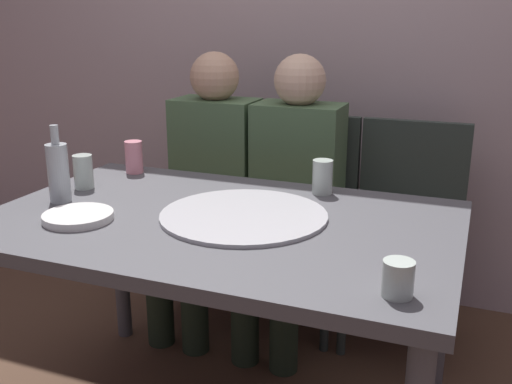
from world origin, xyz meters
name	(u,v)px	position (x,y,z in m)	size (l,w,h in m)	color
back_wall	(330,18)	(0.00, 1.23, 1.30)	(6.00, 0.10, 2.60)	#B29EA3
dining_table	(220,244)	(0.00, 0.00, 0.66)	(1.39, 0.89, 0.74)	#4C4C51
pizza_tray	(244,215)	(0.07, 0.03, 0.74)	(0.50, 0.50, 0.01)	#ADADB2
wine_bottle	(58,172)	(-0.54, -0.04, 0.84)	(0.07, 0.07, 0.25)	#B2BCC1
tumbler_near	(83,172)	(-0.57, 0.11, 0.80)	(0.07, 0.07, 0.12)	#B7C6BC
tumbler_far	(322,177)	(0.22, 0.35, 0.80)	(0.07, 0.07, 0.12)	#B7C6BC
wine_glass	(398,279)	(0.57, -0.32, 0.78)	(0.07, 0.07, 0.08)	#B7C6BC
soda_can	(134,157)	(-0.52, 0.35, 0.80)	(0.07, 0.07, 0.12)	pink
plate_stack	(78,217)	(-0.38, -0.17, 0.75)	(0.20, 0.20, 0.02)	white
chair_left	(223,197)	(-0.38, 0.84, 0.51)	(0.44, 0.44, 0.90)	#2D3833
chair_middle	(302,206)	(0.00, 0.84, 0.51)	(0.44, 0.44, 0.90)	#2D3833
chair_right	(407,219)	(0.45, 0.84, 0.51)	(0.44, 0.44, 0.90)	#2D3833
guest_in_sweater	(208,178)	(-0.38, 0.69, 0.64)	(0.36, 0.56, 1.17)	#4C6B47
guest_in_beanie	(291,187)	(0.00, 0.69, 0.64)	(0.36, 0.56, 1.17)	#4C6B47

